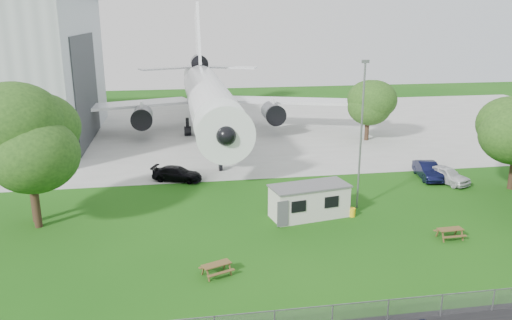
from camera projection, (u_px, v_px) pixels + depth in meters
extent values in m
plane|color=#235E14|center=(275.00, 247.00, 34.37)|extent=(160.00, 160.00, 0.00)
cube|color=#B7B7B2|center=(221.00, 129.00, 70.39)|extent=(120.00, 46.00, 0.03)
cube|color=#2D3033|center=(87.00, 89.00, 61.12)|extent=(0.16, 16.00, 12.96)
cylinder|color=white|center=(208.00, 98.00, 64.88)|extent=(5.40, 34.00, 5.40)
cone|color=white|center=(223.00, 129.00, 46.86)|extent=(5.40, 5.50, 5.40)
cone|color=white|center=(199.00, 74.00, 84.56)|extent=(4.86, 9.00, 4.86)
cube|color=white|center=(113.00, 106.00, 66.27)|extent=(21.36, 10.77, 0.36)
cube|color=white|center=(296.00, 101.00, 70.21)|extent=(21.36, 10.77, 0.36)
cube|color=white|center=(198.00, 40.00, 82.99)|extent=(0.46, 9.96, 12.17)
cylinder|color=#515459|center=(142.00, 117.00, 63.64)|extent=(2.50, 4.20, 2.50)
cylinder|color=#515459|center=(273.00, 113.00, 66.32)|extent=(2.50, 4.20, 2.50)
cylinder|color=#515459|center=(199.00, 63.00, 83.06)|extent=(2.60, 4.50, 2.60)
cylinder|color=black|center=(220.00, 159.00, 51.26)|extent=(0.36, 0.36, 2.40)
cylinder|color=black|center=(188.00, 127.00, 66.46)|extent=(0.44, 0.44, 2.40)
cylinder|color=black|center=(229.00, 125.00, 67.34)|extent=(0.44, 0.44, 2.40)
cube|color=beige|center=(309.00, 202.00, 39.37)|extent=(6.36, 3.56, 2.50)
cube|color=#59595B|center=(310.00, 186.00, 39.01)|extent=(6.59, 3.80, 0.12)
cylinder|color=gold|center=(352.00, 212.00, 39.58)|extent=(0.50, 0.50, 0.70)
cylinder|color=slate|center=(361.00, 137.00, 39.88)|extent=(0.16, 0.16, 12.00)
cylinder|color=#382619|center=(34.00, 196.00, 38.25)|extent=(0.56, 0.56, 4.15)
sphere|color=#3A681E|center=(25.00, 131.00, 36.85)|extent=(7.95, 7.95, 7.95)
cylinder|color=#382619|center=(36.00, 205.00, 37.25)|extent=(0.56, 0.56, 3.46)
sphere|color=#3A681E|center=(29.00, 151.00, 36.08)|extent=(6.49, 6.49, 6.49)
cylinder|color=#382619|center=(512.00, 173.00, 45.65)|extent=(0.56, 0.56, 3.12)
cylinder|color=#382619|center=(367.00, 130.00, 63.85)|extent=(0.56, 0.56, 2.69)
sphere|color=#3A681E|center=(368.00, 105.00, 62.94)|extent=(6.04, 6.04, 6.04)
imported|color=silver|center=(446.00, 175.00, 47.53)|extent=(3.58, 5.05, 1.60)
imported|color=black|center=(428.00, 171.00, 48.81)|extent=(2.52, 5.09, 1.61)
imported|color=black|center=(177.00, 174.00, 48.12)|extent=(5.21, 3.52, 1.40)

